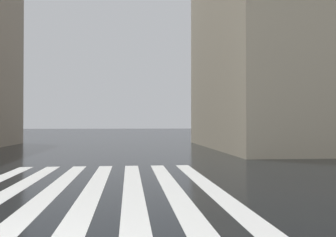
# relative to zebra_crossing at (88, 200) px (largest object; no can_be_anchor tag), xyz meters

# --- Properties ---
(zebra_crossing) EXTENTS (13.00, 6.50, 0.01)m
(zebra_crossing) POSITION_rel_zebra_crossing_xyz_m (0.00, 0.00, 0.00)
(zebra_crossing) COLOR silver
(zebra_crossing) RESTS_ON ground_plane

